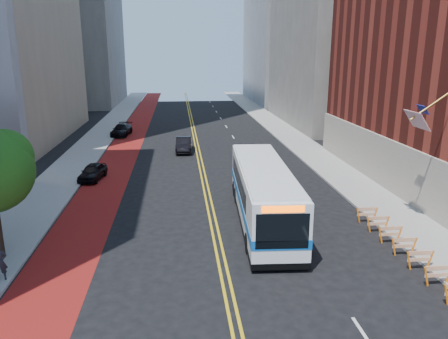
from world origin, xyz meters
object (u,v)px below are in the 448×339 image
transit_bus (263,192)px  car_b (184,144)px  car_a (93,172)px  car_c (122,130)px  pedestrian (0,262)px

transit_bus → car_b: transit_bus is taller
transit_bus → car_a: 16.46m
transit_bus → car_c: size_ratio=2.73×
transit_bus → car_a: size_ratio=3.46×
car_b → car_a: bearing=-125.7°
car_b → car_c: car_b is taller
car_a → pedestrian: size_ratio=2.21×
transit_bus → car_a: transit_bus is taller
transit_bus → car_c: (-12.40, 30.80, -1.21)m
car_a → pedestrian: (-1.10, -16.98, 0.37)m
car_a → car_c: car_c is taller
pedestrian → car_b: bearing=54.0°
car_a → car_b: size_ratio=0.84×
transit_bus → pedestrian: size_ratio=7.65×
car_a → car_b: bearing=61.0°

